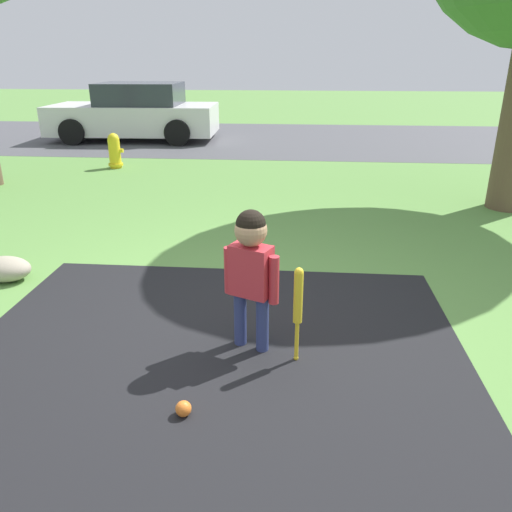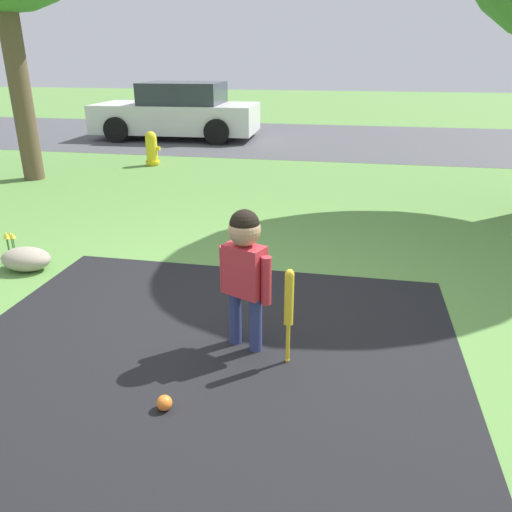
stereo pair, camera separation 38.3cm
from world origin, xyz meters
TOP-DOWN VIEW (x-y plane):
  - ground_plane at (0.00, 0.00)m, footprint 60.00×60.00m
  - street_strip at (0.00, 9.69)m, footprint 40.00×6.00m
  - child at (0.18, -0.41)m, footprint 0.40×0.26m
  - baseball_bat at (0.51, -0.56)m, footprint 0.06×0.06m
  - sports_ball at (-0.14, -1.20)m, footprint 0.10×0.10m
  - fire_hydrant at (-3.01, 5.71)m, footprint 0.31×0.27m
  - parked_car at (-3.68, 9.20)m, footprint 4.18×2.18m
  - flower_bed at (-2.56, 0.65)m, footprint 0.31×0.36m
  - edging_rock at (-2.26, 0.55)m, footprint 0.50×0.35m

SIDE VIEW (x-z plane):
  - ground_plane at x=0.00m, z-range 0.00..0.00m
  - street_strip at x=0.00m, z-range 0.00..0.01m
  - sports_ball at x=-0.14m, z-range 0.00..0.10m
  - edging_rock at x=-2.26m, z-range 0.00..0.23m
  - flower_bed at x=-2.56m, z-range 0.09..0.48m
  - fire_hydrant at x=-3.01m, z-range -0.01..0.65m
  - baseball_bat at x=0.51m, z-range 0.11..0.81m
  - parked_car at x=-3.68m, z-range -0.04..1.35m
  - child at x=0.18m, z-range 0.16..1.20m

